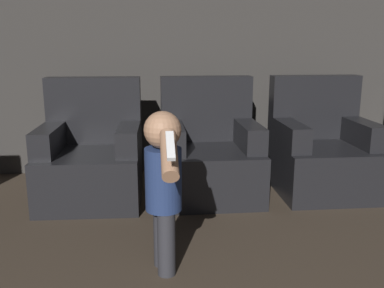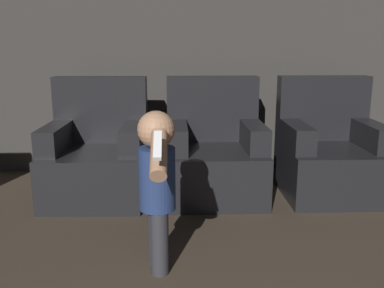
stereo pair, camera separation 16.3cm
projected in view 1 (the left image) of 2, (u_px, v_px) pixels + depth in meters
name	position (u px, v px, depth m)	size (l,w,h in m)	color
wall_back	(172.00, 36.00, 4.01)	(8.40, 0.05, 2.60)	#33302D
armchair_left	(92.00, 159.00, 3.42)	(0.80, 0.79, 0.96)	black
armchair_middle	(210.00, 155.00, 3.52)	(0.77, 0.77, 0.96)	black
armchair_right	(322.00, 152.00, 3.61)	(0.78, 0.78, 0.96)	black
person_toddler	(163.00, 180.00, 2.27)	(0.20, 0.61, 0.89)	#28282D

